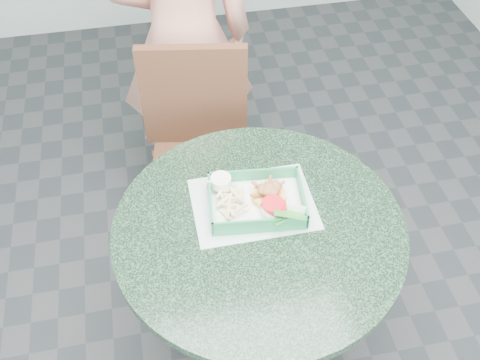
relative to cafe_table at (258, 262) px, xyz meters
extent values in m
cube|color=#303335|center=(0.00, 0.00, -0.58)|extent=(4.00, 5.00, 0.02)
cylinder|color=black|center=(0.00, 0.00, -0.57)|extent=(0.48, 0.48, 0.02)
cylinder|color=black|center=(0.00, 0.00, -0.20)|extent=(0.09, 0.09, 0.70)
cylinder|color=black|center=(0.00, 0.00, 0.15)|extent=(0.89, 0.89, 0.03)
cube|color=#392217|center=(-0.10, 0.55, -0.13)|extent=(0.42, 0.42, 0.04)
cube|color=#392217|center=(-0.10, 0.74, 0.12)|extent=(0.42, 0.04, 0.46)
cube|color=#392217|center=(-0.28, 0.37, -0.37)|extent=(0.04, 0.04, 0.43)
cube|color=#392217|center=(0.09, 0.37, -0.37)|extent=(0.04, 0.04, 0.43)
cube|color=#392217|center=(-0.28, 0.73, -0.37)|extent=(0.04, 0.04, 0.43)
cube|color=#392217|center=(0.09, 0.73, -0.37)|extent=(0.04, 0.04, 0.43)
imported|color=#F29C89|center=(-0.10, 0.98, 0.29)|extent=(0.64, 0.43, 1.74)
cube|color=#B0CBC5|center=(0.00, 0.09, 0.17)|extent=(0.38, 0.28, 0.00)
cube|color=#258550|center=(0.01, 0.07, 0.18)|extent=(0.29, 0.21, 0.01)
cube|color=white|center=(0.01, 0.07, 0.18)|extent=(0.28, 0.20, 0.00)
cube|color=#258550|center=(0.01, 0.18, 0.21)|extent=(0.29, 0.01, 0.05)
cube|color=#258550|center=(0.01, -0.03, 0.21)|extent=(0.29, 0.01, 0.05)
cube|color=#258550|center=(0.15, 0.07, 0.21)|extent=(0.01, 0.21, 0.05)
cube|color=#258550|center=(-0.13, 0.07, 0.21)|extent=(0.01, 0.21, 0.05)
cylinder|color=#E5A74C|center=(0.05, 0.09, 0.20)|extent=(0.11, 0.11, 0.02)
cylinder|color=white|center=(-0.10, 0.15, 0.22)|extent=(0.07, 0.07, 0.03)
cylinder|color=white|center=(-0.10, 0.15, 0.24)|extent=(0.06, 0.06, 0.00)
cylinder|color=white|center=(0.06, 0.03, 0.20)|extent=(0.08, 0.08, 0.03)
torus|color=beige|center=(0.06, 0.03, 0.22)|extent=(0.07, 0.07, 0.01)
cylinder|color=red|center=(0.06, 0.03, 0.23)|extent=(0.07, 0.07, 0.01)
camera|label=1|loc=(-0.26, -1.02, 1.52)|focal=42.00mm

